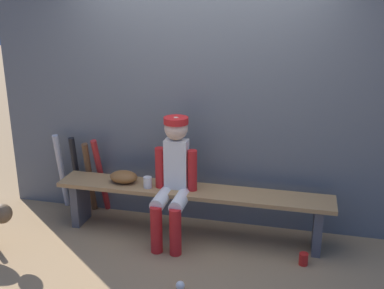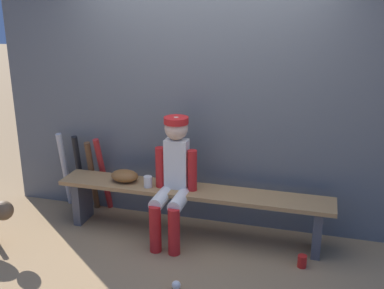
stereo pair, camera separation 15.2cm
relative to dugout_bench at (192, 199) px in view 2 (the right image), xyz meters
The scene contains 12 objects.
ground_plane 0.39m from the dugout_bench, ahead, with size 30.00×30.00×0.00m, color #9E7A51.
chainlink_fence 0.84m from the dugout_bench, 90.00° to the left, with size 4.31×0.03×2.28m, color #595E63.
dugout_bench is the anchor object (origin of this frame).
player_seated 0.33m from the dugout_bench, 142.68° to the right, with size 0.41×0.55×1.20m.
baseball_glove 0.72m from the dugout_bench, behind, with size 0.28×0.20×0.12m, color brown.
bat_aluminum_red 1.10m from the dugout_bench, 165.93° to the left, with size 0.06×0.06×0.86m, color #B22323.
bat_wood_dark 1.21m from the dugout_bench, 168.84° to the left, with size 0.06×0.06×0.82m, color brown.
bat_aluminum_black 1.39m from the dugout_bench, 168.24° to the left, with size 0.06×0.06×0.84m, color black.
bat_aluminum_silver 1.56m from the dugout_bench, 169.81° to the left, with size 0.06×0.06×0.86m, color #B7B7BC.
baseball 0.96m from the dugout_bench, 82.32° to the right, with size 0.07×0.07×0.07m, color white.
cup_on_ground 1.16m from the dugout_bench, 14.64° to the right, with size 0.08×0.08×0.11m, color red.
cup_on_bench 0.46m from the dugout_bench, behind, with size 0.08×0.08×0.11m, color silver.
Camera 2 is at (1.13, -3.97, 2.29)m, focal length 43.71 mm.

